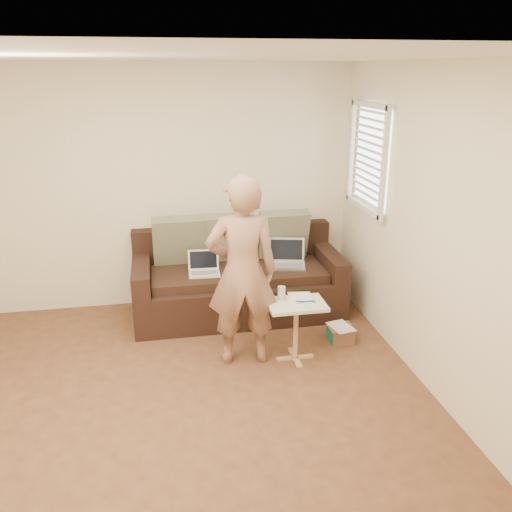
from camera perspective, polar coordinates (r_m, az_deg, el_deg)
The scene contains 17 objects.
floor at distance 4.30m, azimuth -7.27°, elevation -16.82°, with size 4.50×4.50×0.00m, color #522F1E.
ceiling at distance 3.47m, azimuth -9.20°, elevation 20.28°, with size 4.50×4.50×0.00m, color white.
wall_back at distance 5.86m, azimuth -9.37°, elevation 7.05°, with size 4.00×4.00×0.00m, color beige.
wall_right at distance 4.26m, azimuth 19.80°, elevation 1.42°, with size 4.50×4.50×0.00m, color beige.
window_blinds at distance 5.46m, azimuth 11.93°, elevation 10.27°, with size 0.12×0.88×1.08m, color white, non-canonical shape.
sofa at distance 5.72m, azimuth -1.93°, elevation -2.20°, with size 2.20×0.95×0.85m, color black, non-canonical shape.
pillow_left at distance 5.75m, azimuth -8.25°, elevation 1.61°, with size 0.55×0.14×0.55m, color #666C50, non-canonical shape.
pillow_mid at distance 5.81m, azimuth -2.83°, elevation 1.97°, with size 0.55×0.14×0.55m, color #767254, non-canonical shape.
pillow_right at distance 5.92m, azimuth 2.93°, elevation 2.31°, with size 0.55×0.14×0.55m, color #666C50, non-canonical shape.
laptop_silver at distance 5.72m, azimuth 3.32°, elevation -1.16°, with size 0.39×0.28×0.26m, color #B7BABC, non-canonical shape.
laptop_white at distance 5.53m, azimuth -5.54°, elevation -1.98°, with size 0.32×0.23×0.23m, color white, non-canonical shape.
person at distance 4.62m, azimuth -1.49°, elevation -1.74°, with size 0.63×0.43×1.73m, color #9B6854.
side_table at distance 4.89m, azimuth 4.27°, elevation -8.02°, with size 0.51×0.36×0.56m, color silver, non-canonical shape.
drinking_glass at distance 4.81m, azimuth 2.74°, elevation -3.97°, with size 0.07×0.07×0.12m, color silver, non-canonical shape.
scissors at distance 4.78m, azimuth 5.32°, elevation -4.89°, with size 0.18×0.10×0.02m, color silver, non-canonical shape.
paper_on_table at distance 4.85m, azimuth 4.79°, elevation -4.56°, with size 0.21×0.30×0.00m, color white, non-canonical shape.
striped_box at distance 5.34m, azimuth 9.03°, elevation -8.18°, with size 0.24×0.24×0.15m, color red, non-canonical shape.
Camera 1 is at (-0.14, -3.47, 2.54)m, focal length 37.40 mm.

